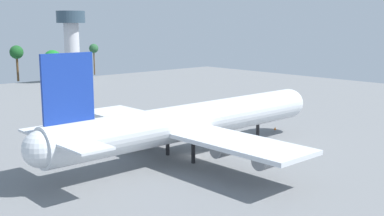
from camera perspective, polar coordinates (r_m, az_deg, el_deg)
The scene contains 5 objects.
ground_plane at distance 88.60m, azimuth 0.00°, elevation -5.66°, with size 252.94×252.94×0.00m, color slate.
cargo_airplane at distance 86.95m, azimuth -0.10°, elevation -1.64°, with size 63.23×51.62×19.72m.
maintenance_van at distance 130.42m, azimuth 1.39°, elevation -0.07°, with size 4.44×2.69×1.99m.
safety_cone_nose at distance 111.10m, azimuth 9.74°, elevation -2.36°, with size 0.51×0.51×0.73m, color orange.
control_tower at distance 198.57m, azimuth -13.98°, elevation 7.97°, with size 11.13×11.13×28.23m.
Camera 1 is at (-57.48, -62.97, 24.11)m, focal length 45.35 mm.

